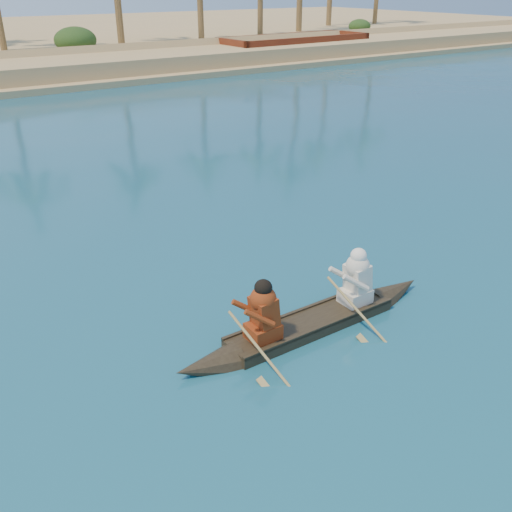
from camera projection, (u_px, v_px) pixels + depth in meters
canoe at (311, 314)px, 10.15m from camera, size 5.43×0.73×1.50m
barge_right at (295, 49)px, 44.97m from camera, size 12.40×4.48×2.05m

